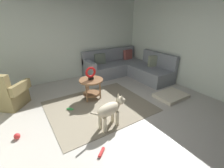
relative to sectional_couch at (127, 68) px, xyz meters
The scene contains 13 objects.
ground_plane 2.85m from the sectional_couch, 134.68° to the right, with size 6.00×6.00×0.10m, color #B7B2A8.
wall_back 2.44m from the sectional_couch, 155.09° to the left, with size 6.00×0.12×2.70m, color silver.
wall_right 2.47m from the sectional_couch, 64.81° to the right, with size 0.12×6.00×2.70m, color silver.
area_rug 2.28m from the sectional_couch, 144.49° to the right, with size 2.30×1.90×0.01m, color gray.
sectional_couch is the anchor object (origin of this frame).
armchair 3.63m from the sectional_couch, behind, with size 1.00×0.98×0.88m.
side_table 2.02m from the sectional_couch, 154.29° to the right, with size 0.60×0.60×0.54m.
torus_sculpture 2.06m from the sectional_couch, 154.29° to the right, with size 0.28×0.08×0.33m.
dog_bed_mat 1.95m from the sectional_couch, 90.36° to the right, with size 0.80×0.60×0.09m, color beige.
dog 2.89m from the sectional_couch, 133.91° to the right, with size 0.84×0.30×0.63m.
dog_toy_ball 3.87m from the sectional_couch, 157.38° to the right, with size 0.11×0.11×0.11m, color red.
dog_toy_rope 3.58m from the sectional_couch, 133.96° to the right, with size 0.05×0.05×0.18m, color red.
dog_toy_bone 2.73m from the sectional_couch, 156.09° to the right, with size 0.18×0.06×0.06m, color green.
Camera 1 is at (-1.34, -2.19, 1.99)m, focal length 25.20 mm.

